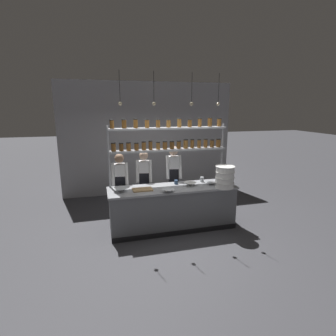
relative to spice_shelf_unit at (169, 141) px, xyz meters
name	(u,v)px	position (x,y,z in m)	size (l,w,h in m)	color
ground_plane	(172,227)	(0.00, -0.33, -1.85)	(40.00, 40.00, 0.00)	#3D3D42
back_wall	(149,139)	(0.00, 2.28, -0.22)	(5.09, 0.12, 3.27)	#939399
prep_counter	(173,208)	(0.00, -0.33, -1.39)	(2.69, 0.76, 0.92)	slate
spice_shelf_unit	(169,141)	(0.00, 0.00, 0.00)	(2.58, 0.28, 2.34)	#999BA0
chef_left	(120,184)	(-1.04, 0.25, -0.95)	(0.38, 0.29, 1.58)	black
chef_center	(144,180)	(-0.49, 0.37, -0.94)	(0.39, 0.31, 1.59)	black
chef_right	(174,176)	(0.20, 0.30, -0.87)	(0.39, 0.32, 1.69)	black
container_stack	(225,177)	(1.03, -0.64, -0.70)	(0.40, 0.40, 0.46)	white
cutting_board	(142,190)	(-0.65, -0.37, -0.92)	(0.40, 0.26, 0.02)	#A88456
prep_bowl_near_left	(168,191)	(-0.18, -0.63, -0.90)	(0.25, 0.25, 0.07)	#B2B7BC
prep_bowl_center_front	(211,184)	(0.85, -0.37, -0.91)	(0.18, 0.18, 0.05)	#B2B7BC
prep_bowl_center_back	(190,184)	(0.38, -0.32, -0.90)	(0.27, 0.27, 0.07)	silver
prep_bowl_near_right	(121,190)	(-1.08, -0.35, -0.89)	(0.29, 0.29, 0.08)	silver
serving_cup_front	(176,182)	(0.13, -0.13, -0.89)	(0.08, 0.08, 0.09)	#334C70
serving_cup_by_board	(202,179)	(0.74, -0.10, -0.88)	(0.08, 0.08, 0.11)	#B2B7BC
pendant_light_row	(172,102)	(-0.02, -0.33, 0.80)	(2.05, 0.07, 0.63)	black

